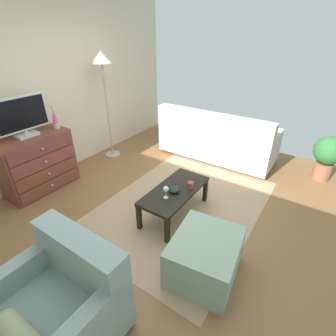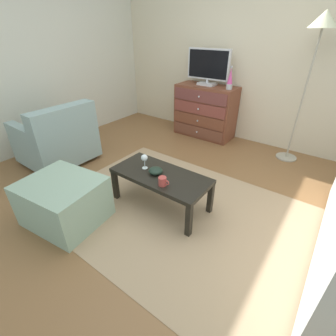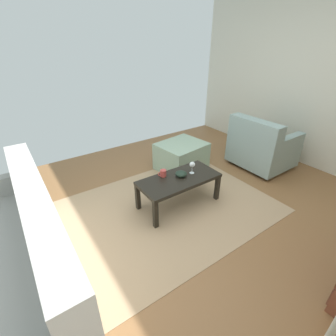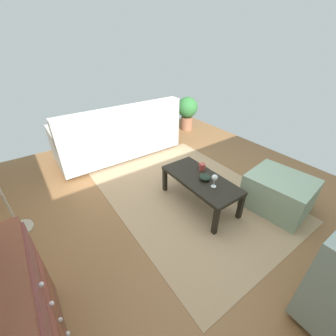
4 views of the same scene
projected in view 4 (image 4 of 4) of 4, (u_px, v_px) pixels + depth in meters
The scene contains 9 objects.
ground_plane at pixel (187, 210), 2.72m from camera, with size 5.42×4.68×0.05m, color brown.
area_rug at pixel (189, 194), 2.95m from camera, with size 2.60×1.90×0.01m, color tan.
coffee_table at pixel (201, 182), 2.63m from camera, with size 1.00×0.47×0.38m.
wine_glass at pixel (215, 178), 2.41m from camera, with size 0.07×0.07×0.16m.
mug at pixel (202, 167), 2.75m from camera, with size 0.11×0.08×0.08m.
bowl_decorative at pixel (205, 177), 2.57m from camera, with size 0.14×0.14×0.06m, color black.
couch_large at pixel (119, 137), 3.74m from camera, with size 0.85×2.05×0.92m.
ottoman at pixel (278, 193), 2.63m from camera, with size 0.70×0.60×0.44m, color #8CA78F.
potted_plant at pixel (187, 110), 4.74m from camera, with size 0.44×0.44×0.72m.
Camera 4 is at (-1.52, 1.37, 1.86)m, focal length 23.19 mm.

